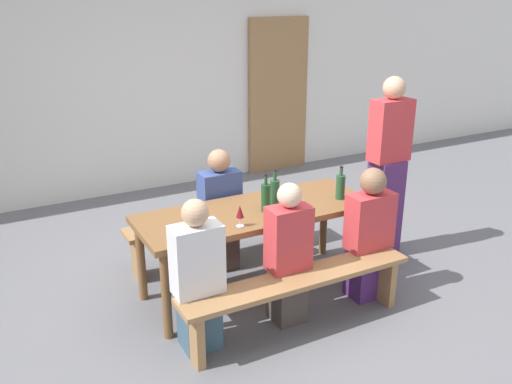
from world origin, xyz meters
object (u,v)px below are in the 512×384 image
object	(u,v)px
seated_guest_near_0	(198,280)
standing_host	(387,172)
seated_guest_near_2	(369,237)
wine_bottle_0	(266,197)
bench_near	(298,288)
bench_far	(223,225)
wine_glass_1	(284,199)
wine_bottle_1	(275,192)
wooden_door	(278,96)
seated_guest_near_1	(288,257)
tasting_table	(256,219)
wine_bottle_2	(340,186)
wine_glass_0	(240,212)
seated_guest_far_0	(220,213)

from	to	relation	value
seated_guest_near_0	standing_host	world-z (taller)	standing_host
seated_guest_near_2	seated_guest_near_0	bearing A→B (deg)	90.00
wine_bottle_0	standing_host	bearing A→B (deg)	4.33
bench_near	bench_far	bearing A→B (deg)	90.00
bench_near	seated_guest_near_0	size ratio (longest dim) A/B	1.63
bench_far	bench_near	bearing A→B (deg)	-90.00
bench_near	wine_bottle_0	xyz separation A→B (m)	(0.05, 0.60, 0.52)
wine_glass_1	seated_guest_near_0	world-z (taller)	seated_guest_near_0
bench_near	wine_bottle_1	world-z (taller)	wine_bottle_1
wooden_door	seated_guest_near_1	size ratio (longest dim) A/B	1.85
tasting_table	standing_host	distance (m)	1.42
wine_bottle_2	wine_glass_0	distance (m)	1.03
wine_glass_1	seated_guest_near_0	distance (m)	1.02
wine_bottle_2	bench_far	bearing A→B (deg)	133.49
standing_host	wine_glass_1	bearing A→B (deg)	9.07
wine_glass_0	seated_guest_near_0	size ratio (longest dim) A/B	0.15
wooden_door	wine_bottle_2	world-z (taller)	wooden_door
wine_glass_0	seated_guest_far_0	world-z (taller)	seated_guest_far_0
tasting_table	standing_host	bearing A→B (deg)	1.30
seated_guest_near_1	seated_guest_near_2	xyz separation A→B (m)	(0.77, 0.00, 0.00)
wine_bottle_1	wine_glass_0	world-z (taller)	wine_bottle_1
bench_near	wine_bottle_1	size ratio (longest dim) A/B	5.84
tasting_table	wine_glass_0	distance (m)	0.42
wine_bottle_2	standing_host	bearing A→B (deg)	13.61
wooden_door	seated_guest_near_2	distance (m)	3.60
wine_bottle_0	wine_bottle_1	world-z (taller)	wine_bottle_1
seated_guest_near_0	tasting_table	bearing A→B (deg)	-54.91
seated_guest_near_1	seated_guest_far_0	size ratio (longest dim) A/B	1.00
bench_far	seated_guest_near_2	bearing A→B (deg)	-56.96
seated_guest_near_2	wooden_door	bearing A→B (deg)	-18.13
wine_bottle_2	wine_bottle_1	bearing A→B (deg)	169.05
wine_bottle_1	standing_host	xyz separation A→B (m)	(1.23, 0.04, -0.03)
wine_glass_1	seated_guest_far_0	distance (m)	0.80
wooden_door	seated_guest_far_0	size ratio (longest dim) A/B	1.84
wine_glass_0	seated_guest_far_0	xyz separation A→B (m)	(0.18, 0.77, -0.32)
tasting_table	bench_near	size ratio (longest dim) A/B	1.05
wine_bottle_2	bench_near	bearing A→B (deg)	-144.26
wine_bottle_1	seated_guest_near_1	distance (m)	0.62
wine_glass_0	seated_guest_near_0	distance (m)	0.63
wooden_door	standing_host	distance (m)	2.89
wine_bottle_2	wine_glass_1	size ratio (longest dim) A/B	1.82
seated_guest_near_0	seated_guest_near_2	distance (m)	1.51
wine_bottle_0	wine_glass_0	bearing A→B (deg)	-151.01
wine_glass_1	standing_host	world-z (taller)	standing_host
wine_glass_0	seated_guest_near_2	bearing A→B (deg)	-14.46
wooden_door	seated_guest_far_0	distance (m)	3.11
seated_guest_near_0	wine_bottle_1	bearing A→B (deg)	-60.88
seated_guest_near_0	seated_guest_far_0	size ratio (longest dim) A/B	1.01
wine_bottle_1	standing_host	size ratio (longest dim) A/B	0.19
wine_glass_1	wine_bottle_1	bearing A→B (deg)	89.20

